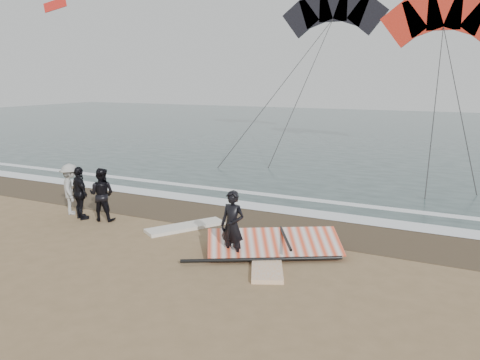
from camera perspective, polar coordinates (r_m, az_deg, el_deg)
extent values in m
plane|color=#8C704C|center=(10.70, -4.69, -11.77)|extent=(120.00, 120.00, 0.00)
cube|color=#233838|center=(41.90, 19.14, 5.64)|extent=(120.00, 54.00, 0.02)
cube|color=#4C3D2B|center=(14.49, 4.47, -5.23)|extent=(120.00, 2.80, 0.01)
cube|color=white|center=(15.74, 6.36, -3.76)|extent=(120.00, 0.90, 0.01)
cube|color=white|center=(17.30, 8.28, -2.35)|extent=(120.00, 0.45, 0.01)
imported|color=black|center=(11.37, -0.93, -5.60)|extent=(0.66, 0.47, 1.73)
cube|color=silver|center=(11.49, 3.26, -9.74)|extent=(1.67, 2.59, 0.10)
cube|color=silver|center=(14.03, -6.66, -5.68)|extent=(1.81, 2.34, 0.10)
imported|color=black|center=(15.14, -16.51, -1.69)|extent=(0.95, 0.83, 1.67)
imported|color=black|center=(15.47, -18.92, -1.53)|extent=(1.07, 0.78, 1.68)
imported|color=#A3A39F|center=(16.17, -19.94, -1.05)|extent=(1.21, 1.20, 1.67)
cube|color=black|center=(12.66, 4.36, -7.67)|extent=(2.28, 1.61, 0.09)
cube|color=#F74C29|center=(11.98, 4.20, -7.54)|extent=(3.57, 2.78, 0.36)
cylinder|color=black|center=(11.37, 2.69, -9.65)|extent=(3.44, 1.98, 0.09)
cylinder|color=black|center=(11.83, 5.56, -7.06)|extent=(0.88, 1.50, 0.07)
cylinder|color=#262626|center=(23.13, 22.77, 9.38)|extent=(0.04, 0.04, 12.58)
cylinder|color=#262626|center=(23.83, 24.96, 9.25)|extent=(0.04, 0.04, 11.60)
cylinder|color=#262626|center=(28.21, 5.48, 11.90)|extent=(0.04, 0.04, 15.56)
cylinder|color=#262626|center=(28.36, 8.04, 11.84)|extent=(0.04, 0.04, 14.53)
cube|color=red|center=(53.51, -21.63, 19.22)|extent=(3.10, 0.12, 1.35)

